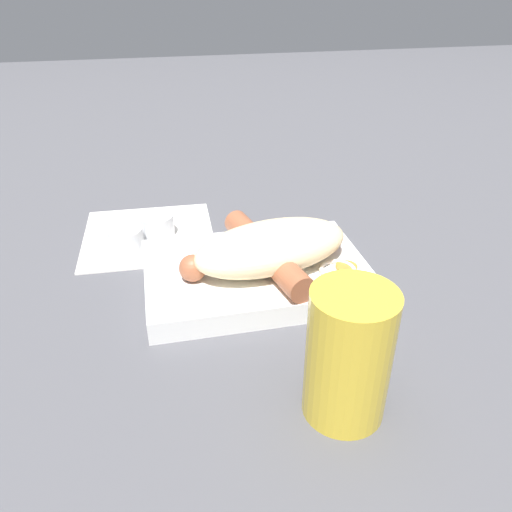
{
  "coord_description": "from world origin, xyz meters",
  "views": [
    {
      "loc": [
        -0.09,
        -0.43,
        0.29
      ],
      "look_at": [
        0.0,
        0.0,
        0.03
      ],
      "focal_mm": 35.0,
      "sensor_mm": 36.0,
      "label": 1
    }
  ],
  "objects": [
    {
      "name": "bread_roll",
      "position": [
        0.02,
        -0.01,
        0.05
      ],
      "size": [
        0.18,
        0.12,
        0.04
      ],
      "color": "beige",
      "rests_on": "food_tray"
    },
    {
      "name": "pickled_veggies",
      "position": [
        0.08,
        -0.05,
        0.03
      ],
      "size": [
        0.05,
        0.08,
        0.0
      ],
      "color": "orange",
      "rests_on": "food_tray"
    },
    {
      "name": "ground_plane",
      "position": [
        0.0,
        0.0,
        0.0
      ],
      "size": [
        3.0,
        3.0,
        0.0
      ],
      "primitive_type": "plane",
      "color": "#4C4C51"
    },
    {
      "name": "napkin",
      "position": [
        -0.11,
        0.13,
        0.0
      ],
      "size": [
        0.16,
        0.16,
        0.0
      ],
      "color": "white",
      "rests_on": "ground_plane"
    },
    {
      "name": "sausage",
      "position": [
        0.01,
        0.0,
        0.04
      ],
      "size": [
        0.18,
        0.16,
        0.03
      ],
      "color": "#9E5638",
      "rests_on": "food_tray"
    },
    {
      "name": "condiment_cup_far",
      "position": [
        -0.13,
        0.1,
        0.01
      ],
      "size": [
        0.04,
        0.04,
        0.03
      ],
      "color": "silver",
      "rests_on": "ground_plane"
    },
    {
      "name": "drink_glass",
      "position": [
        0.03,
        -0.18,
        0.05
      ],
      "size": [
        0.06,
        0.06,
        0.11
      ],
      "color": "gold",
      "rests_on": "ground_plane"
    },
    {
      "name": "condiment_cup_near",
      "position": [
        -0.1,
        0.13,
        0.01
      ],
      "size": [
        0.04,
        0.04,
        0.03
      ],
      "color": "silver",
      "rests_on": "ground_plane"
    },
    {
      "name": "food_tray",
      "position": [
        0.0,
        0.0,
        0.01
      ],
      "size": [
        0.23,
        0.16,
        0.02
      ],
      "color": "white",
      "rests_on": "ground_plane"
    }
  ]
}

